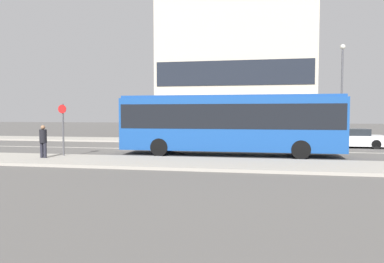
{
  "coord_description": "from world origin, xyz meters",
  "views": [
    {
      "loc": [
        6.62,
        -21.26,
        2.31
      ],
      "look_at": [
        3.26,
        -2.07,
        1.27
      ],
      "focal_mm": 32.0,
      "sensor_mm": 36.0,
      "label": 1
    }
  ],
  "objects_px": {
    "parked_car_0": "(350,138)",
    "street_lamp": "(342,83)",
    "city_bus": "(229,121)",
    "pedestrian_near_stop": "(43,139)",
    "bus_stop_sign": "(63,125)"
  },
  "relations": [
    {
      "from": "bus_stop_sign",
      "to": "pedestrian_near_stop",
      "type": "bearing_deg",
      "value": -114.22
    },
    {
      "from": "bus_stop_sign",
      "to": "city_bus",
      "type": "bearing_deg",
      "value": 18.18
    },
    {
      "from": "pedestrian_near_stop",
      "to": "city_bus",
      "type": "bearing_deg",
      "value": 30.49
    },
    {
      "from": "parked_car_0",
      "to": "street_lamp",
      "type": "xyz_separation_m",
      "value": [
        -0.15,
        1.89,
        3.86
      ]
    },
    {
      "from": "city_bus",
      "to": "parked_car_0",
      "type": "height_order",
      "value": "city_bus"
    },
    {
      "from": "street_lamp",
      "to": "parked_car_0",
      "type": "bearing_deg",
      "value": -85.52
    },
    {
      "from": "parked_car_0",
      "to": "street_lamp",
      "type": "height_order",
      "value": "street_lamp"
    },
    {
      "from": "parked_car_0",
      "to": "pedestrian_near_stop",
      "type": "relative_size",
      "value": 2.65
    },
    {
      "from": "city_bus",
      "to": "pedestrian_near_stop",
      "type": "xyz_separation_m",
      "value": [
        -8.79,
        -3.76,
        -0.85
      ]
    },
    {
      "from": "city_bus",
      "to": "pedestrian_near_stop",
      "type": "bearing_deg",
      "value": -158.22
    },
    {
      "from": "bus_stop_sign",
      "to": "street_lamp",
      "type": "height_order",
      "value": "street_lamp"
    },
    {
      "from": "parked_car_0",
      "to": "pedestrian_near_stop",
      "type": "xyz_separation_m",
      "value": [
        -16.6,
        -9.42,
        0.42
      ]
    },
    {
      "from": "city_bus",
      "to": "street_lamp",
      "type": "bearing_deg",
      "value": 43.17
    },
    {
      "from": "city_bus",
      "to": "bus_stop_sign",
      "type": "height_order",
      "value": "city_bus"
    },
    {
      "from": "parked_car_0",
      "to": "city_bus",
      "type": "bearing_deg",
      "value": -144.09
    }
  ]
}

